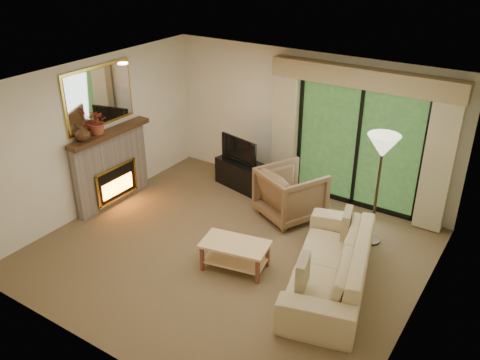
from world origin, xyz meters
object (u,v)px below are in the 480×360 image
Objects in this scene: media_console at (242,174)px; sofa at (331,263)px; coffee_table at (235,256)px; armchair at (291,193)px.

sofa reaches higher than media_console.
coffee_table is at bearing -46.55° from media_console.
sofa is at bearing -22.29° from media_console.
media_console is 0.42× the size of sofa.
coffee_table is (1.33, -2.25, -0.04)m from media_console.
media_console is 1.07× the size of coffee_table.
media_console is 1.40m from armchair.
armchair is 1.90m from sofa.
sofa reaches higher than coffee_table.
armchair is at bearing -150.05° from sofa.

